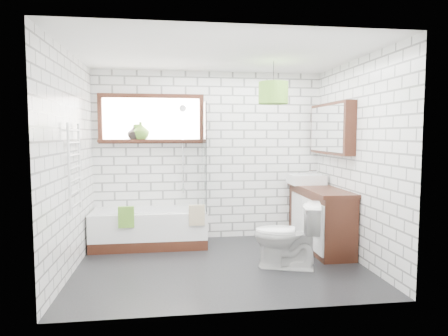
{
  "coord_description": "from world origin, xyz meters",
  "views": [
    {
      "loc": [
        -0.58,
        -4.68,
        1.58
      ],
      "look_at": [
        0.08,
        0.25,
        1.15
      ],
      "focal_mm": 32.0,
      "sensor_mm": 36.0,
      "label": 1
    }
  ],
  "objects": [
    {
      "name": "floor",
      "position": [
        0.0,
        0.0,
        -0.01
      ],
      "size": [
        3.4,
        2.6,
        0.01
      ],
      "primitive_type": "cube",
      "color": "black",
      "rests_on": "ground"
    },
    {
      "name": "ceiling",
      "position": [
        0.0,
        0.0,
        2.5
      ],
      "size": [
        3.4,
        2.6,
        0.01
      ],
      "primitive_type": "cube",
      "color": "white",
      "rests_on": "ground"
    },
    {
      "name": "wall_back",
      "position": [
        0.0,
        1.3,
        1.25
      ],
      "size": [
        3.4,
        0.01,
        2.5
      ],
      "primitive_type": "cube",
      "color": "white",
      "rests_on": "ground"
    },
    {
      "name": "wall_front",
      "position": [
        0.0,
        -1.3,
        1.25
      ],
      "size": [
        3.4,
        0.01,
        2.5
      ],
      "primitive_type": "cube",
      "color": "white",
      "rests_on": "ground"
    },
    {
      "name": "wall_left",
      "position": [
        -1.7,
        0.0,
        1.25
      ],
      "size": [
        0.01,
        2.6,
        2.5
      ],
      "primitive_type": "cube",
      "color": "white",
      "rests_on": "ground"
    },
    {
      "name": "wall_right",
      "position": [
        1.7,
        0.0,
        1.25
      ],
      "size": [
        0.01,
        2.6,
        2.5
      ],
      "primitive_type": "cube",
      "color": "white",
      "rests_on": "ground"
    },
    {
      "name": "window",
      "position": [
        -0.85,
        1.26,
        1.8
      ],
      "size": [
        1.52,
        0.16,
        0.68
      ],
      "primitive_type": "cube",
      "color": "black",
      "rests_on": "wall_back"
    },
    {
      "name": "towel_radiator",
      "position": [
        -1.66,
        0.0,
        1.2
      ],
      "size": [
        0.06,
        0.52,
        1.0
      ],
      "primitive_type": "cube",
      "color": "white",
      "rests_on": "wall_left"
    },
    {
      "name": "mirror_cabinet",
      "position": [
        1.62,
        0.6,
        1.65
      ],
      "size": [
        0.16,
        1.2,
        0.7
      ],
      "primitive_type": "cube",
      "color": "black",
      "rests_on": "wall_right"
    },
    {
      "name": "shower_riser",
      "position": [
        -0.4,
        1.26,
        1.35
      ],
      "size": [
        0.02,
        0.02,
        1.3
      ],
      "primitive_type": "cylinder",
      "color": "silver",
      "rests_on": "wall_back"
    },
    {
      "name": "bathtub",
      "position": [
        -0.88,
        0.95,
        0.26
      ],
      "size": [
        1.58,
        0.7,
        0.51
      ],
      "primitive_type": "cube",
      "color": "white",
      "rests_on": "floor"
    },
    {
      "name": "shower_screen",
      "position": [
        -0.11,
        0.95,
        1.26
      ],
      "size": [
        0.02,
        0.72,
        1.5
      ],
      "primitive_type": "cube",
      "color": "white",
      "rests_on": "bathtub"
    },
    {
      "name": "towel_green",
      "position": [
        -1.17,
        0.6,
        0.49
      ],
      "size": [
        0.21,
        0.06,
        0.28
      ],
      "primitive_type": "cube",
      "color": "#59932C",
      "rests_on": "bathtub"
    },
    {
      "name": "towel_beige",
      "position": [
        -0.24,
        0.6,
        0.49
      ],
      "size": [
        0.21,
        0.05,
        0.28
      ],
      "primitive_type": "cube",
      "color": "tan",
      "rests_on": "bathtub"
    },
    {
      "name": "vanity",
      "position": [
        1.46,
        0.56,
        0.42
      ],
      "size": [
        0.47,
        1.47,
        0.84
      ],
      "primitive_type": "cube",
      "color": "black",
      "rests_on": "floor"
    },
    {
      "name": "basin",
      "position": [
        1.4,
        0.97,
        0.91
      ],
      "size": [
        0.49,
        0.43,
        0.14
      ],
      "primitive_type": "cube",
      "color": "white",
      "rests_on": "vanity"
    },
    {
      "name": "tap",
      "position": [
        1.56,
        0.97,
        0.96
      ],
      "size": [
        0.03,
        0.03,
        0.14
      ],
      "primitive_type": "cylinder",
      "rotation": [
        0.0,
        0.0,
        -0.07
      ],
      "color": "silver",
      "rests_on": "vanity"
    },
    {
      "name": "toilet",
      "position": [
        0.76,
        -0.2,
        0.39
      ],
      "size": [
        0.65,
        0.86,
        0.78
      ],
      "primitive_type": "imported",
      "rotation": [
        0.0,
        0.0,
        -1.89
      ],
      "color": "white",
      "rests_on": "floor"
    },
    {
      "name": "vase_olive",
      "position": [
        -1.01,
        1.23,
        1.61
      ],
      "size": [
        0.31,
        0.31,
        0.25
      ],
      "primitive_type": "imported",
      "rotation": [
        0.0,
        0.0,
        -0.33
      ],
      "color": "#61982E",
      "rests_on": "window"
    },
    {
      "name": "vase_dark",
      "position": [
        -1.1,
        1.23,
        1.58
      ],
      "size": [
        0.24,
        0.24,
        0.21
      ],
      "primitive_type": "imported",
      "rotation": [
        0.0,
        0.0,
        -0.27
      ],
      "color": "black",
      "rests_on": "window"
    },
    {
      "name": "bottle",
      "position": [
        -1.07,
        1.23,
        1.59
      ],
      "size": [
        0.07,
        0.07,
        0.22
      ],
      "primitive_type": "cylinder",
      "rotation": [
        0.0,
        0.0,
        0.06
      ],
      "color": "#61982E",
      "rests_on": "window"
    },
    {
      "name": "pendant",
      "position": [
        0.72,
        0.33,
        2.1
      ],
      "size": [
        0.38,
        0.38,
        0.28
      ],
      "primitive_type": "cylinder",
      "color": "#59932C",
      "rests_on": "ceiling"
    }
  ]
}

